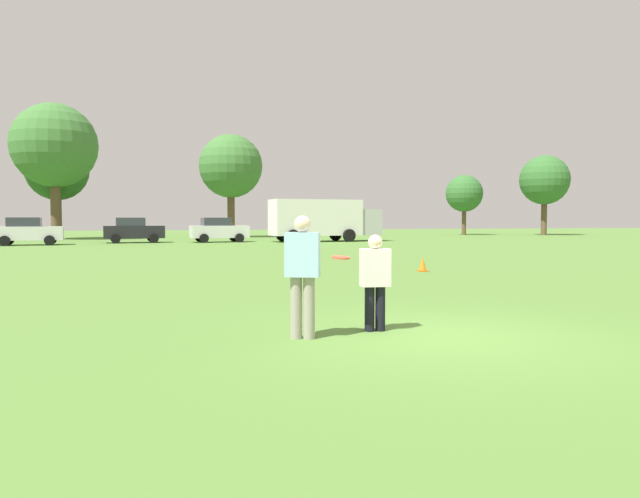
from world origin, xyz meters
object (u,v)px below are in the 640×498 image
(player_thrower, at_px, (303,269))
(frisbee, at_px, (341,257))
(parked_car_mid_right, at_px, (219,230))
(parked_car_center, at_px, (133,230))
(traffic_cone, at_px, (423,264))
(parked_car_mid_left, at_px, (28,231))
(box_truck, at_px, (323,219))
(player_defender, at_px, (375,277))

(player_thrower, distance_m, frisbee, 0.60)
(player_thrower, xyz_separation_m, parked_car_mid_right, (3.00, 36.50, -0.07))
(frisbee, height_order, parked_car_center, parked_car_center)
(traffic_cone, height_order, parked_car_mid_left, parked_car_mid_left)
(frisbee, relative_size, parked_car_center, 0.06)
(traffic_cone, distance_m, parked_car_mid_right, 27.16)
(parked_car_mid_right, relative_size, box_truck, 0.50)
(player_thrower, height_order, frisbee, player_thrower)
(frisbee, bearing_deg, box_truck, 73.91)
(player_thrower, xyz_separation_m, frisbee, (0.57, 0.00, 0.16))
(traffic_cone, distance_m, parked_car_mid_left, 29.96)
(frisbee, xyz_separation_m, traffic_cone, (5.96, 9.57, -0.92))
(frisbee, relative_size, traffic_cone, 0.56)
(player_defender, height_order, parked_car_center, parked_car_center)
(traffic_cone, bearing_deg, player_thrower, -124.33)
(player_thrower, relative_size, frisbee, 6.48)
(traffic_cone, bearing_deg, parked_car_mid_right, 97.49)
(parked_car_mid_right, bearing_deg, traffic_cone, -82.51)
(frisbee, distance_m, box_truck, 37.05)
(parked_car_mid_left, xyz_separation_m, parked_car_center, (6.57, 2.34, 0.00))
(player_thrower, bearing_deg, parked_car_mid_right, 85.30)
(box_truck, bearing_deg, parked_car_mid_right, 173.45)
(traffic_cone, bearing_deg, frisbee, -121.93)
(parked_car_mid_left, xyz_separation_m, parked_car_mid_right, (12.63, 1.71, 0.00))
(player_defender, bearing_deg, player_thrower, -168.11)
(frisbee, bearing_deg, traffic_cone, 58.07)
(parked_car_mid_left, distance_m, parked_car_center, 6.97)
(parked_car_center, height_order, parked_car_mid_right, same)
(frisbee, xyz_separation_m, parked_car_mid_right, (2.42, 36.49, -0.23))
(frisbee, bearing_deg, parked_car_center, 95.61)
(traffic_cone, xyz_separation_m, parked_car_mid_right, (-3.54, 26.92, 0.69))
(frisbee, xyz_separation_m, parked_car_mid_left, (-10.21, 34.78, -0.23))
(parked_car_mid_right, bearing_deg, frisbee, -93.80)
(player_thrower, distance_m, player_defender, 1.24)
(traffic_cone, xyz_separation_m, parked_car_center, (-9.61, 27.55, 0.69))
(player_thrower, xyz_separation_m, box_truck, (10.84, 35.60, 0.76))
(frisbee, distance_m, parked_car_mid_left, 36.25)
(parked_car_center, bearing_deg, frisbee, -84.39)
(parked_car_mid_left, bearing_deg, player_thrower, -74.52)
(player_thrower, distance_m, traffic_cone, 11.62)
(player_thrower, relative_size, parked_car_mid_left, 0.41)
(player_thrower, height_order, parked_car_center, parked_car_center)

